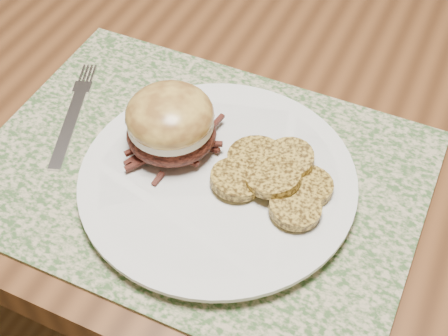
% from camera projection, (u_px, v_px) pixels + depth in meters
% --- Properties ---
extents(ground, '(3.50, 3.50, 0.00)m').
position_uv_depth(ground, '(177.00, 282.00, 1.42)').
color(ground, brown).
rests_on(ground, ground).
extents(dining_table, '(1.50, 0.90, 0.75)m').
position_uv_depth(dining_table, '(152.00, 45.00, 0.91)').
color(dining_table, brown).
rests_on(dining_table, ground).
extents(placemat, '(0.45, 0.33, 0.00)m').
position_uv_depth(placemat, '(199.00, 173.00, 0.64)').
color(placemat, '#3E5E30').
rests_on(placemat, dining_table).
extents(dinner_plate, '(0.26, 0.26, 0.02)m').
position_uv_depth(dinner_plate, '(218.00, 181.00, 0.62)').
color(dinner_plate, white).
rests_on(dinner_plate, placemat).
extents(pork_sandwich, '(0.12, 0.12, 0.07)m').
position_uv_depth(pork_sandwich, '(170.00, 123.00, 0.62)').
color(pork_sandwich, black).
rests_on(pork_sandwich, dinner_plate).
extents(roasted_potatoes, '(0.12, 0.11, 0.03)m').
position_uv_depth(roasted_potatoes, '(275.00, 176.00, 0.60)').
color(roasted_potatoes, gold).
rests_on(roasted_potatoes, dinner_plate).
extents(fork, '(0.07, 0.16, 0.00)m').
position_uv_depth(fork, '(74.00, 113.00, 0.69)').
color(fork, silver).
rests_on(fork, placemat).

